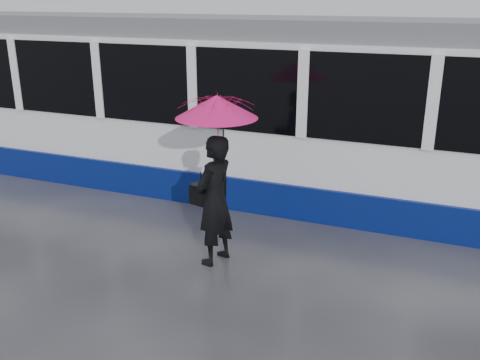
% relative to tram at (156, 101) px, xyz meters
% --- Properties ---
extents(ground, '(90.00, 90.00, 0.00)m').
position_rel_tram_xyz_m(ground, '(2.11, -2.50, -1.64)').
color(ground, '#2B2B31').
rests_on(ground, ground).
extents(rails, '(34.00, 1.51, 0.02)m').
position_rel_tram_xyz_m(rails, '(2.11, -0.00, -1.63)').
color(rails, '#3F3D38').
rests_on(rails, ground).
extents(tram, '(26.00, 2.56, 3.35)m').
position_rel_tram_xyz_m(tram, '(0.00, 0.00, 0.00)').
color(tram, white).
rests_on(tram, ground).
extents(woman, '(0.62, 0.79, 1.92)m').
position_rel_tram_xyz_m(woman, '(2.80, -3.18, -0.68)').
color(woman, black).
rests_on(woman, ground).
extents(umbrella, '(1.37, 1.37, 1.29)m').
position_rel_tram_xyz_m(umbrella, '(2.85, -3.18, 0.46)').
color(umbrella, '#FC155C').
rests_on(umbrella, ground).
extents(handbag, '(0.37, 0.23, 0.48)m').
position_rel_tram_xyz_m(handbag, '(2.58, -3.16, -0.63)').
color(handbag, black).
rests_on(handbag, ground).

